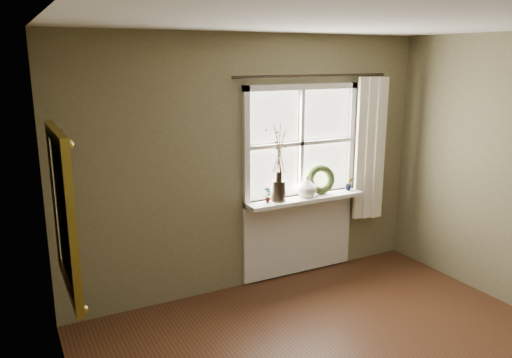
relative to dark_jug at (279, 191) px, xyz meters
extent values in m
plane|color=silver|center=(-0.22, -2.12, 1.57)|extent=(4.50, 4.50, 0.00)
cube|color=#6B6546|center=(-0.22, 0.18, 0.27)|extent=(4.00, 0.10, 2.60)
cube|color=#6B6546|center=(-2.27, -2.12, 0.27)|extent=(0.10, 4.50, 2.60)
cube|color=silver|center=(0.33, 0.10, -0.14)|extent=(1.36, 0.06, 0.06)
cube|color=silver|center=(0.33, 0.10, 1.04)|extent=(1.36, 0.06, 0.06)
cube|color=silver|center=(-0.32, 0.10, 0.45)|extent=(0.06, 0.06, 1.24)
cube|color=silver|center=(0.98, 0.10, 0.45)|extent=(0.06, 0.06, 1.24)
cube|color=silver|center=(0.33, 0.10, 0.45)|extent=(1.24, 0.05, 0.04)
cube|color=silver|center=(0.33, 0.10, 0.45)|extent=(0.04, 0.05, 1.12)
cube|color=white|center=(0.00, 0.12, 0.75)|extent=(0.59, 0.01, 0.53)
cube|color=white|center=(0.65, 0.12, 0.75)|extent=(0.59, 0.01, 0.53)
cube|color=white|center=(0.00, 0.12, 0.16)|extent=(0.59, 0.01, 0.53)
cube|color=white|center=(0.65, 0.12, 0.16)|extent=(0.59, 0.01, 0.53)
cube|color=silver|center=(0.33, 0.00, -0.13)|extent=(1.36, 0.26, 0.04)
cube|color=silver|center=(0.33, 0.11, -0.57)|extent=(1.36, 0.04, 0.88)
cylinder|color=black|center=(0.00, 0.00, 0.00)|extent=(0.19, 0.19, 0.21)
imported|color=silver|center=(0.34, 0.00, 0.01)|extent=(0.23, 0.23, 0.23)
torus|color=#32421D|center=(0.55, 0.04, 0.02)|extent=(0.34, 0.20, 0.33)
imported|color=#32421D|center=(-0.13, 0.00, -0.02)|extent=(0.10, 0.09, 0.17)
imported|color=#32421D|center=(0.91, 0.00, -0.03)|extent=(0.09, 0.08, 0.15)
cube|color=silver|center=(1.17, 0.01, 0.34)|extent=(0.36, 0.12, 1.59)
cylinder|color=black|center=(0.43, 0.05, 1.15)|extent=(1.84, 0.03, 0.03)
cube|color=white|center=(-2.19, -0.95, 0.36)|extent=(0.02, 0.76, 0.94)
cube|color=olive|center=(-2.18, -0.95, 0.86)|extent=(0.05, 0.92, 0.08)
cube|color=olive|center=(-2.18, -0.95, -0.15)|extent=(0.05, 0.92, 0.08)
cube|color=olive|center=(-2.18, -1.37, 0.36)|extent=(0.05, 0.08, 0.94)
cube|color=olive|center=(-2.18, -0.54, 0.36)|extent=(0.05, 0.08, 0.94)
sphere|color=silver|center=(-2.13, -0.98, 0.80)|extent=(0.04, 0.04, 0.04)
sphere|color=silver|center=(-2.13, -0.95, 0.76)|extent=(0.04, 0.04, 0.04)
sphere|color=silver|center=(-2.13, -0.92, 0.81)|extent=(0.04, 0.04, 0.04)
camera|label=1|loc=(-2.50, -4.29, 1.33)|focal=35.00mm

